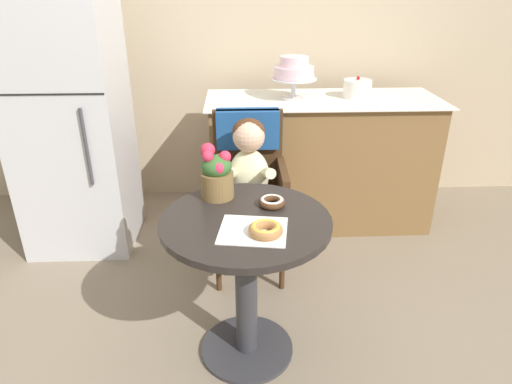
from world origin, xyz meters
TOP-DOWN VIEW (x-y plane):
  - ground_plane at (0.00, 0.00)m, footprint 8.00×8.00m
  - back_wall at (0.00, 1.85)m, footprint 4.80×0.10m
  - cafe_table at (0.00, 0.00)m, footprint 0.72×0.72m
  - wicker_chair at (0.03, 0.75)m, footprint 0.42×0.45m
  - seated_child at (0.03, 0.60)m, footprint 0.27×0.32m
  - paper_napkin at (0.03, -0.10)m, footprint 0.30×0.27m
  - donut_front at (0.12, 0.11)m, footprint 0.12×0.12m
  - donut_mid at (0.07, -0.13)m, footprint 0.14×0.14m
  - flower_vase at (-0.12, 0.21)m, footprint 0.15×0.15m
  - display_counter at (0.55, 1.30)m, footprint 1.56×0.62m
  - tiered_cake_stand at (0.34, 1.30)m, footprint 0.30×0.30m
  - round_layer_cake at (0.78, 1.33)m, footprint 0.19×0.19m
  - refrigerator at (-1.05, 1.10)m, footprint 0.64×0.63m

SIDE VIEW (x-z plane):
  - ground_plane at x=0.00m, z-range 0.00..0.00m
  - display_counter at x=0.55m, z-range 0.00..0.90m
  - cafe_table at x=0.00m, z-range 0.15..0.87m
  - wicker_chair at x=0.03m, z-range 0.16..1.12m
  - seated_child at x=0.03m, z-range 0.31..1.04m
  - paper_napkin at x=0.03m, z-range 0.72..0.72m
  - donut_front at x=0.12m, z-range 0.72..0.76m
  - donut_mid at x=0.07m, z-range 0.72..0.77m
  - flower_vase at x=-0.12m, z-range 0.71..0.96m
  - refrigerator at x=-1.05m, z-range 0.00..1.70m
  - round_layer_cake at x=0.78m, z-range 0.89..1.03m
  - tiered_cake_stand at x=0.34m, z-range 0.94..1.22m
  - back_wall at x=0.00m, z-range 0.00..2.70m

